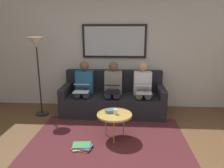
{
  "coord_description": "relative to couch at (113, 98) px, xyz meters",
  "views": [
    {
      "loc": [
        -0.27,
        2.39,
        1.8
      ],
      "look_at": [
        0.0,
        -1.7,
        0.75
      ],
      "focal_mm": 33.96,
      "sensor_mm": 36.0,
      "label": 1
    }
  ],
  "objects": [
    {
      "name": "standing_lamp",
      "position": [
        1.55,
        0.27,
        1.06
      ],
      "size": [
        0.32,
        0.32,
        1.66
      ],
      "color": "black",
      "rests_on": "ground_plane"
    },
    {
      "name": "laptop_black",
      "position": [
        0.0,
        0.31,
        0.32
      ],
      "size": [
        0.32,
        0.36,
        0.16
      ],
      "color": "black"
    },
    {
      "name": "coffee_table",
      "position": [
        -0.09,
        1.22,
        0.11
      ],
      "size": [
        0.59,
        0.59,
        0.44
      ],
      "color": "tan",
      "rests_on": "ground_plane"
    },
    {
      "name": "wall_rear",
      "position": [
        0.0,
        -0.48,
        0.99
      ],
      "size": [
        6.0,
        0.12,
        2.6
      ],
      "primitive_type": "cube",
      "color": "beige",
      "rests_on": "ground_plane"
    },
    {
      "name": "framed_mirror",
      "position": [
        0.0,
        -0.39,
        1.24
      ],
      "size": [
        1.45,
        0.05,
        0.75
      ],
      "color": "black"
    },
    {
      "name": "cup",
      "position": [
        -0.11,
        1.21,
        0.17
      ],
      "size": [
        0.07,
        0.07,
        0.09
      ],
      "primitive_type": "cylinder",
      "color": "silver",
      "rests_on": "coffee_table"
    },
    {
      "name": "person_middle",
      "position": [
        0.0,
        0.07,
        0.3
      ],
      "size": [
        0.38,
        0.58,
        1.14
      ],
      "color": "gray",
      "rests_on": "couch"
    },
    {
      "name": "laptop_silver",
      "position": [
        -0.64,
        0.31,
        0.32
      ],
      "size": [
        0.33,
        0.37,
        0.15
      ],
      "color": "silver"
    },
    {
      "name": "laptop_white",
      "position": [
        0.64,
        0.3,
        0.32
      ],
      "size": [
        0.32,
        0.37,
        0.16
      ],
      "color": "white"
    },
    {
      "name": "couch",
      "position": [
        0.0,
        0.0,
        0.0
      ],
      "size": [
        2.2,
        0.9,
        0.9
      ],
      "color": "black",
      "rests_on": "ground_plane"
    },
    {
      "name": "person_left",
      "position": [
        -0.64,
        0.07,
        0.3
      ],
      "size": [
        0.38,
        0.58,
        1.14
      ],
      "color": "silver",
      "rests_on": "couch"
    },
    {
      "name": "magazine_stack",
      "position": [
        0.39,
        1.58,
        -0.28
      ],
      "size": [
        0.34,
        0.28,
        0.05
      ],
      "color": "red",
      "rests_on": "ground_plane"
    },
    {
      "name": "person_right",
      "position": [
        0.64,
        0.07,
        0.3
      ],
      "size": [
        0.38,
        0.58,
        1.14
      ],
      "color": "#235B84",
      "rests_on": "couch"
    },
    {
      "name": "area_rug",
      "position": [
        0.0,
        1.27,
        -0.31
      ],
      "size": [
        2.6,
        1.8,
        0.01
      ],
      "primitive_type": "cube",
      "color": "#4C1E23",
      "rests_on": "ground_plane"
    },
    {
      "name": "bowl",
      "position": [
        -0.0,
        1.14,
        0.15
      ],
      "size": [
        0.15,
        0.15,
        0.05
      ],
      "primitive_type": "cylinder",
      "color": "slate",
      "rests_on": "coffee_table"
    }
  ]
}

